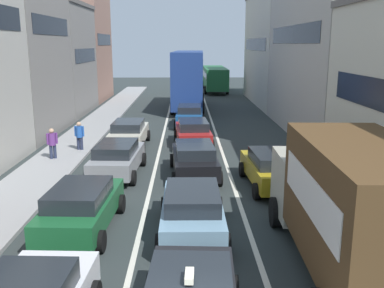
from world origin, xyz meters
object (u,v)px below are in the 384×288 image
(coupe_centre_lane_fourth, at_px, (193,132))
(sedan_centre_lane_fifth, at_px, (190,115))
(sedan_right_lane_behind_truck, at_px, (272,168))
(sedan_centre_lane_second, at_px, (192,210))
(sedan_left_lane_third, at_px, (117,158))
(removalist_box_truck, at_px, (349,201))
(bus_far_queue_secondary, at_px, (215,77))
(pedestrian_mid_sidewalk, at_px, (52,143))
(pedestrian_far_sidewalk, at_px, (79,135))
(hatchback_centre_lane_third, at_px, (194,159))
(sedan_left_lane_fourth, at_px, (129,133))
(bus_mid_queue_primary, at_px, (188,77))
(wagon_left_lane_second, at_px, (81,206))

(coupe_centre_lane_fourth, relative_size, sedan_centre_lane_fifth, 1.01)
(coupe_centre_lane_fourth, relative_size, sedan_right_lane_behind_truck, 1.00)
(sedan_centre_lane_second, bearing_deg, sedan_left_lane_third, 27.60)
(removalist_box_truck, distance_m, bus_far_queue_secondary, 43.25)
(sedan_centre_lane_second, distance_m, sedan_right_lane_behind_truck, 5.52)
(sedan_left_lane_third, xyz_separation_m, coupe_centre_lane_fourth, (3.45, 5.64, 0.00))
(removalist_box_truck, height_order, pedestrian_mid_sidewalk, removalist_box_truck)
(pedestrian_far_sidewalk, bearing_deg, coupe_centre_lane_fourth, 112.55)
(pedestrian_far_sidewalk, bearing_deg, hatchback_centre_lane_third, 63.17)
(sedan_right_lane_behind_truck, bearing_deg, pedestrian_far_sidewalk, 53.98)
(sedan_left_lane_fourth, xyz_separation_m, sedan_centre_lane_fifth, (3.51, 6.28, 0.00))
(sedan_centre_lane_fifth, relative_size, pedestrian_mid_sidewalk, 2.63)
(coupe_centre_lane_fourth, relative_size, bus_mid_queue_primary, 0.42)
(sedan_left_lane_third, xyz_separation_m, sedan_centre_lane_fifth, (3.32, 11.78, 0.00))
(removalist_box_truck, xyz_separation_m, sedan_right_lane_behind_truck, (-0.47, 6.90, -1.18))
(pedestrian_mid_sidewalk, bearing_deg, bus_far_queue_secondary, -44.95)
(sedan_centre_lane_second, distance_m, pedestrian_far_sidewalk, 11.94)
(removalist_box_truck, height_order, bus_mid_queue_primary, bus_mid_queue_primary)
(bus_mid_queue_primary, bearing_deg, wagon_left_lane_second, 174.32)
(sedan_centre_lane_fifth, bearing_deg, sedan_right_lane_behind_truck, -164.79)
(coupe_centre_lane_fourth, distance_m, sedan_centre_lane_fifth, 6.14)
(sedan_left_lane_third, distance_m, sedan_centre_lane_fifth, 12.24)
(sedan_centre_lane_second, height_order, pedestrian_mid_sidewalk, pedestrian_mid_sidewalk)
(sedan_left_lane_fourth, height_order, pedestrian_mid_sidewalk, pedestrian_mid_sidewalk)
(hatchback_centre_lane_third, bearing_deg, pedestrian_far_sidewalk, 50.45)
(hatchback_centre_lane_third, distance_m, pedestrian_mid_sidewalk, 7.45)
(removalist_box_truck, height_order, bus_far_queue_secondary, removalist_box_truck)
(sedan_centre_lane_second, relative_size, bus_far_queue_secondary, 0.41)
(bus_far_queue_secondary, xyz_separation_m, pedestrian_mid_sidewalk, (-10.17, -32.22, -0.81))
(wagon_left_lane_second, distance_m, sedan_right_lane_behind_truck, 7.89)
(sedan_left_lane_third, bearing_deg, hatchback_centre_lane_third, -91.04)
(sedan_left_lane_third, distance_m, pedestrian_far_sidewalk, 4.98)
(sedan_centre_lane_fifth, distance_m, sedan_right_lane_behind_truck, 13.89)
(removalist_box_truck, xyz_separation_m, sedan_left_lane_third, (-6.99, 8.64, -1.18))
(bus_mid_queue_primary, bearing_deg, sedan_centre_lane_fifth, -177.75)
(sedan_left_lane_third, xyz_separation_m, pedestrian_far_sidewalk, (-2.66, 4.21, 0.15))
(bus_mid_queue_primary, xyz_separation_m, pedestrian_far_sidewalk, (-5.96, -15.74, -1.88))
(sedan_left_lane_third, xyz_separation_m, bus_far_queue_secondary, (6.61, 34.60, 0.96))
(removalist_box_truck, height_order, sedan_centre_lane_second, removalist_box_truck)
(sedan_centre_lane_second, xyz_separation_m, hatchback_centre_lane_third, (0.19, 5.94, 0.00))
(wagon_left_lane_second, height_order, coupe_centre_lane_fourth, same)
(sedan_centre_lane_second, bearing_deg, coupe_centre_lane_fourth, -1.04)
(sedan_centre_lane_fifth, height_order, pedestrian_far_sidewalk, pedestrian_far_sidewalk)
(sedan_centre_lane_fifth, relative_size, sedan_right_lane_behind_truck, 0.99)
(pedestrian_far_sidewalk, bearing_deg, sedan_centre_lane_fifth, 151.03)
(removalist_box_truck, xyz_separation_m, sedan_centre_lane_second, (-3.77, 2.46, -1.18))
(coupe_centre_lane_fourth, relative_size, pedestrian_mid_sidewalk, 2.65)
(bus_far_queue_secondary, bearing_deg, pedestrian_mid_sidewalk, 162.33)
(coupe_centre_lane_fourth, xyz_separation_m, sedan_left_lane_fourth, (-3.63, -0.14, 0.00))
(bus_far_queue_secondary, bearing_deg, sedan_left_lane_third, 169.04)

